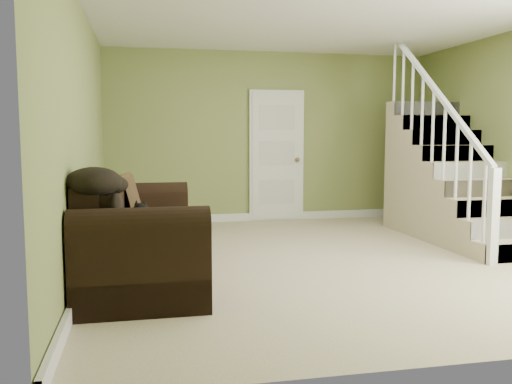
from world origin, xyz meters
name	(u,v)px	position (x,y,z in m)	size (l,w,h in m)	color
floor	(328,258)	(0.00, 0.00, 0.00)	(5.00, 5.50, 0.01)	tan
ceiling	(331,12)	(0.00, 0.00, 2.60)	(5.00, 5.50, 0.01)	white
wall_back	(270,137)	(0.00, 2.75, 1.30)	(5.00, 0.04, 2.60)	olive
wall_front	(494,140)	(0.00, -2.75, 1.30)	(5.00, 0.04, 2.60)	olive
wall_left	(83,138)	(-2.50, 0.00, 1.30)	(0.04, 5.50, 2.60)	olive
baseboard_back	(270,216)	(0.00, 2.72, 0.06)	(5.00, 0.04, 0.12)	white
baseboard_left	(90,264)	(-2.47, 0.00, 0.06)	(0.04, 5.50, 0.12)	white
door	(277,156)	(0.10, 2.71, 1.01)	(0.86, 0.12, 2.02)	white
staircase	(448,187)	(1.99, 0.97, 0.64)	(1.00, 2.51, 2.82)	tan
sofa	(135,240)	(-2.02, -0.41, 0.36)	(1.02, 2.37, 0.94)	black
side_table	(125,221)	(-2.17, 1.23, 0.28)	(0.52, 0.52, 0.78)	black
cat	(141,214)	(-1.97, -0.42, 0.60)	(0.24, 0.52, 0.25)	black
banana	(153,233)	(-1.87, -1.05, 0.54)	(0.06, 0.21, 0.06)	yellow
throw_pillow	(132,194)	(-2.06, 0.31, 0.71)	(0.11, 0.43, 0.43)	#472F1C
throw_blanket	(94,182)	(-2.31, -1.14, 0.97)	(0.42, 0.56, 0.23)	black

